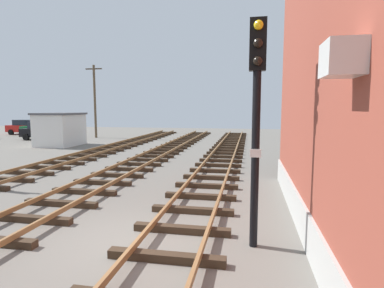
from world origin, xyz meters
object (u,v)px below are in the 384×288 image
(signal_mast, at_px, (256,107))
(parked_car_black, at_px, (44,131))
(utility_pole_far, at_px, (95,100))
(parked_car_red, at_px, (26,127))
(parked_car_green, at_px, (41,128))
(control_hut, at_px, (60,129))

(signal_mast, distance_m, parked_car_black, 29.21)
(utility_pole_far, bearing_deg, parked_car_red, 167.62)
(parked_car_green, xyz_separation_m, parked_car_red, (-3.10, 1.43, 0.00))
(control_hut, relative_size, parked_car_black, 0.90)
(signal_mast, xyz_separation_m, parked_car_black, (-20.39, 20.79, -2.30))
(parked_car_red, xyz_separation_m, utility_pole_far, (10.21, -2.24, 3.10))
(parked_car_red, bearing_deg, control_hut, -41.02)
(signal_mast, bearing_deg, parked_car_black, 134.44)
(control_hut, bearing_deg, parked_car_red, 138.98)
(parked_car_black, height_order, parked_car_green, same)
(parked_car_black, xyz_separation_m, parked_car_red, (-6.11, 5.18, 0.00))
(parked_car_green, distance_m, utility_pole_far, 7.79)
(parked_car_red, bearing_deg, signal_mast, -44.42)
(parked_car_black, distance_m, utility_pole_far, 5.91)
(parked_car_black, relative_size, utility_pole_far, 0.55)
(signal_mast, distance_m, utility_pole_far, 28.79)
(parked_car_red, bearing_deg, parked_car_black, -40.28)
(parked_car_green, bearing_deg, utility_pole_far, -6.54)
(utility_pole_far, bearing_deg, control_hut, -86.45)
(control_hut, xyz_separation_m, parked_car_black, (-4.53, 4.08, -0.49))
(parked_car_red, bearing_deg, utility_pole_far, -12.38)
(control_hut, distance_m, utility_pole_far, 7.50)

